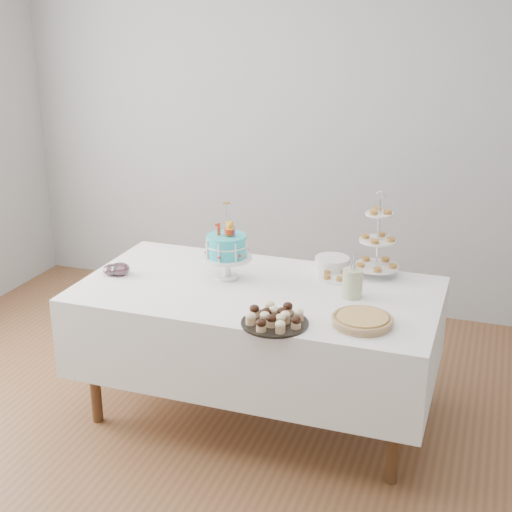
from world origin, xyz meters
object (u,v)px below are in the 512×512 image
(pastry_plate, at_px, (336,276))
(utensil_pitcher, at_px, (352,282))
(table, at_px, (258,327))
(birthday_cake, at_px, (227,259))
(cupcake_tray, at_px, (275,317))
(jam_bowl_b, at_px, (120,269))
(plate_stack, at_px, (332,264))
(jam_bowl_a, at_px, (112,270))
(pie, at_px, (362,320))
(tiered_stand, at_px, (378,241))

(pastry_plate, xyz_separation_m, utensil_pitcher, (0.14, -0.24, 0.07))
(table, bearing_deg, birthday_cake, 158.52)
(birthday_cake, bearing_deg, cupcake_tray, -48.90)
(pastry_plate, bearing_deg, jam_bowl_b, -163.27)
(table, height_order, plate_stack, plate_stack)
(pastry_plate, relative_size, jam_bowl_a, 2.13)
(birthday_cake, height_order, pie, birthday_cake)
(pastry_plate, xyz_separation_m, jam_bowl_a, (-1.20, -0.36, 0.01))
(table, height_order, birthday_cake, birthday_cake)
(jam_bowl_a, distance_m, jam_bowl_b, 0.04)
(pie, relative_size, jam_bowl_b, 2.54)
(pie, distance_m, tiered_stand, 0.70)
(plate_stack, distance_m, pastry_plate, 0.13)
(table, height_order, tiered_stand, tiered_stand)
(table, distance_m, jam_bowl_a, 0.88)
(tiered_stand, relative_size, jam_bowl_b, 4.19)
(birthday_cake, xyz_separation_m, pastry_plate, (0.57, 0.20, -0.10))
(jam_bowl_a, bearing_deg, table, 5.43)
(jam_bowl_b, bearing_deg, tiered_stand, 18.91)
(jam_bowl_a, bearing_deg, jam_bowl_b, 17.99)
(tiered_stand, bearing_deg, jam_bowl_a, -161.11)
(cupcake_tray, bearing_deg, tiered_stand, 67.18)
(birthday_cake, relative_size, jam_bowl_a, 4.22)
(tiered_stand, bearing_deg, plate_stack, -180.00)
(pie, bearing_deg, birthday_cake, 156.80)
(table, xyz_separation_m, pastry_plate, (0.36, 0.28, 0.24))
(jam_bowl_b, bearing_deg, birthday_cake, 14.10)
(jam_bowl_a, relative_size, jam_bowl_b, 0.87)
(table, relative_size, utensil_pitcher, 8.23)
(cupcake_tray, relative_size, jam_bowl_b, 2.79)
(plate_stack, distance_m, jam_bowl_a, 1.25)
(pastry_plate, bearing_deg, cupcake_tray, -101.49)
(table, bearing_deg, plate_stack, 52.09)
(pastry_plate, bearing_deg, utensil_pitcher, -59.78)
(table, relative_size, tiered_stand, 3.93)
(table, distance_m, plate_stack, 0.57)
(jam_bowl_b, xyz_separation_m, utensil_pitcher, (1.30, 0.11, 0.05))
(plate_stack, height_order, utensil_pitcher, utensil_pitcher)
(jam_bowl_a, height_order, jam_bowl_b, jam_bowl_b)
(pie, relative_size, plate_stack, 1.50)
(tiered_stand, bearing_deg, birthday_cake, -157.58)
(table, relative_size, jam_bowl_a, 18.99)
(pie, height_order, plate_stack, plate_stack)
(pie, height_order, utensil_pitcher, utensil_pitcher)
(tiered_stand, relative_size, jam_bowl_a, 4.83)
(pie, xyz_separation_m, jam_bowl_b, (-1.42, 0.21, 0.01))
(utensil_pitcher, bearing_deg, table, -157.89)
(utensil_pitcher, bearing_deg, pastry_plate, 136.89)
(birthday_cake, bearing_deg, jam_bowl_b, -166.81)
(tiered_stand, xyz_separation_m, pastry_plate, (-0.20, -0.12, -0.19))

